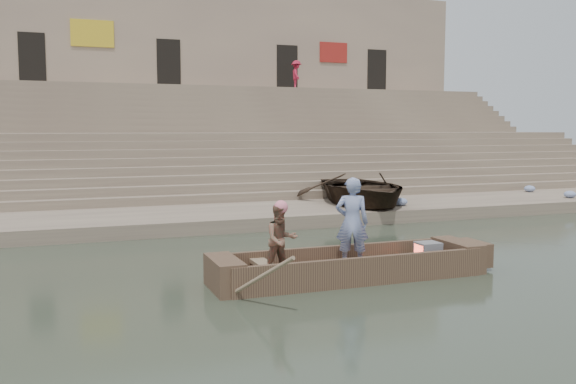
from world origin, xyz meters
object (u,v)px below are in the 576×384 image
television (428,252)px  beached_rowboat (362,189)px  rowing_man (281,240)px  standing_man (352,222)px  main_rowboat (349,273)px  pedestrian (296,75)px

television → beached_rowboat: 8.26m
rowing_man → beached_rowboat: 9.84m
rowing_man → standing_man: bearing=3.6°
main_rowboat → rowing_man: size_ratio=3.69×
rowing_man → pedestrian: size_ratio=0.82×
rowing_man → television: size_ratio=2.95×
main_rowboat → rowing_man: bearing=-176.0°
rowing_man → main_rowboat: bearing=0.7°
rowing_man → beached_rowboat: size_ratio=0.26×
standing_man → pedestrian: size_ratio=1.09×
standing_man → television: bearing=-158.0°
standing_man → rowing_man: (-1.57, -0.19, -0.22)m
standing_man → television: standing_man is taller
standing_man → beached_rowboat: size_ratio=0.34×
standing_man → television: (1.71, -0.08, -0.70)m
main_rowboat → beached_rowboat: beached_rowboat is taller
main_rowboat → pedestrian: 24.26m
television → pedestrian: pedestrian is taller
beached_rowboat → rowing_man: bearing=-118.2°
main_rowboat → rowing_man: (-1.48, -0.10, 0.79)m
pedestrian → television: bearing=179.4°
television → beached_rowboat: (2.50, 7.86, 0.52)m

